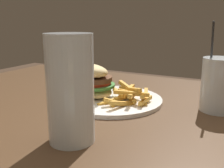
# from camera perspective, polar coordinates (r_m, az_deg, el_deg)

# --- Properties ---
(meal_plate_near) EXTENTS (0.26, 0.26, 0.11)m
(meal_plate_near) POSITION_cam_1_polar(r_m,az_deg,el_deg) (0.69, -2.04, -1.16)
(meal_plate_near) COLOR white
(meal_plate_near) RESTS_ON dining_table
(beer_glass) EXTENTS (0.08, 0.08, 0.19)m
(beer_glass) POSITION_cam_1_polar(r_m,az_deg,el_deg) (0.45, -9.48, -1.89)
(beer_glass) COLOR silver
(beer_glass) RESTS_ON dining_table
(juice_glass) EXTENTS (0.08, 0.08, 0.21)m
(juice_glass) POSITION_cam_1_polar(r_m,az_deg,el_deg) (0.66, 22.28, -0.41)
(juice_glass) COLOR silver
(juice_glass) RESTS_ON dining_table
(spoon) EXTENTS (0.08, 0.17, 0.02)m
(spoon) POSITION_cam_1_polar(r_m,az_deg,el_deg) (0.81, -11.48, -1.08)
(spoon) COLOR silver
(spoon) RESTS_ON dining_table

